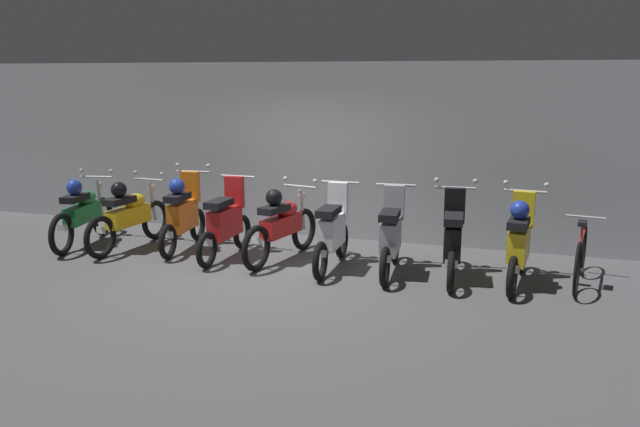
{
  "coord_description": "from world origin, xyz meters",
  "views": [
    {
      "loc": [
        3.39,
        -7.87,
        2.68
      ],
      "look_at": [
        0.62,
        0.71,
        0.75
      ],
      "focal_mm": 36.6,
      "sensor_mm": 36.0,
      "label": 1
    }
  ],
  "objects_px": {
    "motorbike_slot_3": "(226,223)",
    "motorbike_slot_8": "(519,242)",
    "bicycle": "(580,258)",
    "motorbike_slot_7": "(453,240)",
    "motorbike_slot_0": "(83,212)",
    "motorbike_slot_5": "(332,232)",
    "motorbike_slot_1": "(129,215)",
    "motorbike_slot_2": "(183,213)",
    "motorbike_slot_6": "(391,236)",
    "motorbike_slot_4": "(282,225)"
  },
  "relations": [
    {
      "from": "motorbike_slot_0",
      "to": "motorbike_slot_5",
      "type": "xyz_separation_m",
      "value": [
        4.17,
        -0.01,
        -0.0
      ]
    },
    {
      "from": "motorbike_slot_3",
      "to": "motorbike_slot_7",
      "type": "height_order",
      "value": "motorbike_slot_7"
    },
    {
      "from": "motorbike_slot_4",
      "to": "motorbike_slot_2",
      "type": "bearing_deg",
      "value": 176.93
    },
    {
      "from": "motorbike_slot_0",
      "to": "motorbike_slot_8",
      "type": "relative_size",
      "value": 1.15
    },
    {
      "from": "motorbike_slot_3",
      "to": "motorbike_slot_7",
      "type": "xyz_separation_m",
      "value": [
        3.33,
        -0.01,
        0.0
      ]
    },
    {
      "from": "motorbike_slot_4",
      "to": "motorbike_slot_7",
      "type": "height_order",
      "value": "motorbike_slot_7"
    },
    {
      "from": "motorbike_slot_1",
      "to": "motorbike_slot_2",
      "type": "relative_size",
      "value": 1.16
    },
    {
      "from": "motorbike_slot_1",
      "to": "motorbike_slot_2",
      "type": "height_order",
      "value": "motorbike_slot_2"
    },
    {
      "from": "motorbike_slot_4",
      "to": "bicycle",
      "type": "bearing_deg",
      "value": 1.33
    },
    {
      "from": "motorbike_slot_1",
      "to": "motorbike_slot_7",
      "type": "distance_m",
      "value": 4.99
    },
    {
      "from": "motorbike_slot_1",
      "to": "motorbike_slot_5",
      "type": "height_order",
      "value": "motorbike_slot_5"
    },
    {
      "from": "motorbike_slot_0",
      "to": "motorbike_slot_7",
      "type": "distance_m",
      "value": 5.83
    },
    {
      "from": "motorbike_slot_2",
      "to": "motorbike_slot_4",
      "type": "height_order",
      "value": "motorbike_slot_2"
    },
    {
      "from": "motorbike_slot_0",
      "to": "motorbike_slot_3",
      "type": "bearing_deg",
      "value": 0.84
    },
    {
      "from": "motorbike_slot_4",
      "to": "bicycle",
      "type": "xyz_separation_m",
      "value": [
        4.1,
        0.09,
        -0.17
      ]
    },
    {
      "from": "motorbike_slot_2",
      "to": "motorbike_slot_5",
      "type": "bearing_deg",
      "value": -6.12
    },
    {
      "from": "motorbike_slot_0",
      "to": "motorbike_slot_4",
      "type": "bearing_deg",
      "value": 2.85
    },
    {
      "from": "motorbike_slot_8",
      "to": "bicycle",
      "type": "relative_size",
      "value": 0.98
    },
    {
      "from": "motorbike_slot_5",
      "to": "motorbike_slot_7",
      "type": "height_order",
      "value": "motorbike_slot_7"
    },
    {
      "from": "motorbike_slot_0",
      "to": "motorbike_slot_1",
      "type": "distance_m",
      "value": 0.84
    },
    {
      "from": "motorbike_slot_0",
      "to": "motorbike_slot_5",
      "type": "relative_size",
      "value": 1.15
    },
    {
      "from": "motorbike_slot_0",
      "to": "motorbike_slot_6",
      "type": "xyz_separation_m",
      "value": [
        5.0,
        0.0,
        -0.0
      ]
    },
    {
      "from": "bicycle",
      "to": "motorbike_slot_5",
      "type": "bearing_deg",
      "value": -175.22
    },
    {
      "from": "motorbike_slot_7",
      "to": "bicycle",
      "type": "relative_size",
      "value": 0.98
    },
    {
      "from": "motorbike_slot_3",
      "to": "bicycle",
      "type": "height_order",
      "value": "motorbike_slot_3"
    },
    {
      "from": "motorbike_slot_1",
      "to": "motorbike_slot_6",
      "type": "height_order",
      "value": "motorbike_slot_6"
    },
    {
      "from": "motorbike_slot_1",
      "to": "bicycle",
      "type": "bearing_deg",
      "value": 1.98
    },
    {
      "from": "motorbike_slot_7",
      "to": "motorbike_slot_8",
      "type": "xyz_separation_m",
      "value": [
        0.84,
        0.0,
        0.04
      ]
    },
    {
      "from": "motorbike_slot_3",
      "to": "motorbike_slot_8",
      "type": "xyz_separation_m",
      "value": [
        4.17,
        -0.01,
        0.04
      ]
    },
    {
      "from": "motorbike_slot_1",
      "to": "bicycle",
      "type": "relative_size",
      "value": 1.13
    },
    {
      "from": "motorbike_slot_2",
      "to": "motorbike_slot_6",
      "type": "bearing_deg",
      "value": -4.32
    },
    {
      "from": "motorbike_slot_0",
      "to": "motorbike_slot_2",
      "type": "bearing_deg",
      "value": 8.72
    },
    {
      "from": "motorbike_slot_0",
      "to": "motorbike_slot_3",
      "type": "distance_m",
      "value": 2.5
    },
    {
      "from": "motorbike_slot_3",
      "to": "motorbike_slot_6",
      "type": "height_order",
      "value": "same"
    },
    {
      "from": "motorbike_slot_7",
      "to": "bicycle",
      "type": "height_order",
      "value": "motorbike_slot_7"
    },
    {
      "from": "motorbike_slot_1",
      "to": "motorbike_slot_4",
      "type": "height_order",
      "value": "same"
    },
    {
      "from": "motorbike_slot_3",
      "to": "motorbike_slot_5",
      "type": "bearing_deg",
      "value": -1.69
    },
    {
      "from": "motorbike_slot_3",
      "to": "motorbike_slot_4",
      "type": "height_order",
      "value": "motorbike_slot_3"
    },
    {
      "from": "motorbike_slot_2",
      "to": "bicycle",
      "type": "distance_m",
      "value": 5.77
    },
    {
      "from": "motorbike_slot_4",
      "to": "bicycle",
      "type": "relative_size",
      "value": 1.12
    },
    {
      "from": "motorbike_slot_2",
      "to": "motorbike_slot_3",
      "type": "bearing_deg",
      "value": -14.66
    },
    {
      "from": "motorbike_slot_6",
      "to": "bicycle",
      "type": "distance_m",
      "value": 2.46
    },
    {
      "from": "motorbike_slot_8",
      "to": "bicycle",
      "type": "bearing_deg",
      "value": 16.85
    },
    {
      "from": "motorbike_slot_0",
      "to": "bicycle",
      "type": "height_order",
      "value": "motorbike_slot_0"
    },
    {
      "from": "motorbike_slot_5",
      "to": "bicycle",
      "type": "height_order",
      "value": "motorbike_slot_5"
    },
    {
      "from": "motorbike_slot_5",
      "to": "motorbike_slot_8",
      "type": "relative_size",
      "value": 1.0
    },
    {
      "from": "motorbike_slot_7",
      "to": "motorbike_slot_8",
      "type": "bearing_deg",
      "value": 0.22
    },
    {
      "from": "motorbike_slot_5",
      "to": "motorbike_slot_6",
      "type": "relative_size",
      "value": 1.0
    },
    {
      "from": "motorbike_slot_0",
      "to": "motorbike_slot_4",
      "type": "relative_size",
      "value": 1.0
    },
    {
      "from": "motorbike_slot_0",
      "to": "motorbike_slot_8",
      "type": "distance_m",
      "value": 6.67
    }
  ]
}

